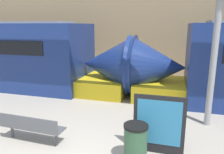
% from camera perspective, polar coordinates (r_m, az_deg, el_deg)
% --- Properties ---
extents(station_wall, '(56.00, 0.20, 5.00)m').
position_cam_1_polar(station_wall, '(13.51, 7.63, 11.00)').
color(station_wall, '#9E8460').
rests_on(station_wall, ground_plane).
extents(bench_near, '(1.77, 0.51, 0.77)m').
position_cam_1_polar(bench_near, '(6.18, -20.43, -11.87)').
color(bench_near, '#4C4F54').
rests_on(bench_near, ground_plane).
extents(trash_bin, '(0.54, 0.54, 0.91)m').
position_cam_1_polar(trash_bin, '(5.09, 6.16, -16.90)').
color(trash_bin, '#2D5138').
rests_on(trash_bin, ground_plane).
extents(poster_board, '(1.20, 0.07, 1.44)m').
position_cam_1_polar(poster_board, '(5.38, 12.11, -12.09)').
color(poster_board, black).
rests_on(poster_board, ground_plane).
extents(support_column_near, '(0.18, 0.18, 3.96)m').
position_cam_1_polar(support_column_near, '(7.02, 24.97, 3.62)').
color(support_column_near, gray).
rests_on(support_column_near, ground_plane).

